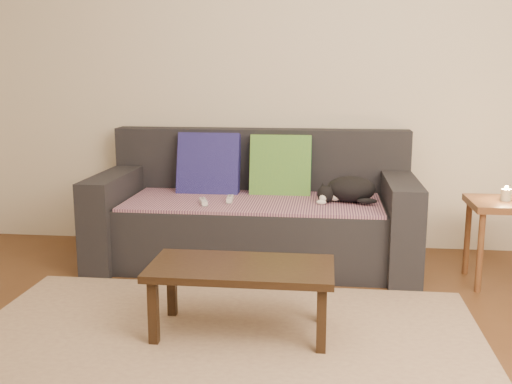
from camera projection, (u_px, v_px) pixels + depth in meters
The scene contains 13 objects.
ground at pixel (211, 370), 2.58m from camera, with size 4.50×4.50×0.00m, color brown.
back_wall at pixel (262, 67), 4.28m from camera, with size 4.50×0.04×2.60m, color beige.
sofa at pixel (255, 216), 4.05m from camera, with size 2.10×0.94×0.87m.
throw_blanket at pixel (254, 201), 3.94m from camera, with size 1.66×0.74×0.02m, color #412648.
cushion_navy at pixel (209, 165), 4.20m from camera, with size 0.43×0.11×0.43m, color #171352.
cushion_green at pixel (281, 166), 4.14m from camera, with size 0.42×0.10×0.42m, color #0C4F3E.
cat at pixel (349, 190), 3.86m from camera, with size 0.41×0.32×0.17m.
wii_remote_a at pixel (203, 202), 3.81m from camera, with size 0.15×0.04×0.03m, color white.
wii_remote_b at pixel (230, 199), 3.89m from camera, with size 0.15×0.04×0.03m, color white.
side_table at pixel (504, 216), 3.57m from camera, with size 0.41×0.41×0.52m.
candle at pixel (506, 195), 3.55m from camera, with size 0.06×0.06×0.09m.
rug at pixel (218, 353), 2.73m from camera, with size 2.50×1.80×0.01m, color tan.
coffee_table at pixel (241, 274), 2.88m from camera, with size 0.89×0.44×0.36m.
Camera 1 is at (0.48, -2.34, 1.26)m, focal length 42.00 mm.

